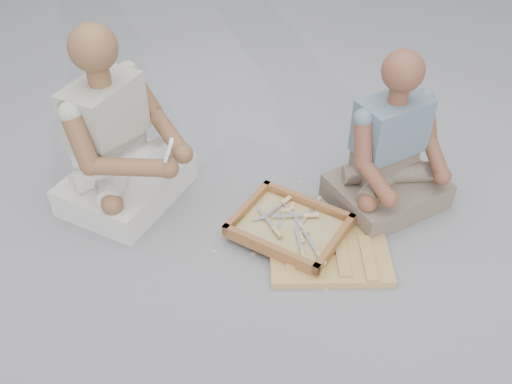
% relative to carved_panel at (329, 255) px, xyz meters
% --- Properties ---
extents(ground, '(60.00, 60.00, 0.00)m').
position_rel_carved_panel_xyz_m(ground, '(-0.34, -0.13, -0.02)').
color(ground, gray).
rests_on(ground, ground).
extents(carved_panel, '(0.60, 0.46, 0.04)m').
position_rel_carved_panel_xyz_m(carved_panel, '(0.00, 0.00, 0.00)').
color(carved_panel, '#AD8743').
rests_on(carved_panel, ground).
extents(tool_tray, '(0.58, 0.52, 0.06)m').
position_rel_carved_panel_xyz_m(tool_tray, '(-0.20, 0.10, 0.04)').
color(tool_tray, brown).
rests_on(tool_tray, carved_panel).
extents(chisel_0, '(0.19, 0.15, 0.02)m').
position_rel_carved_panel_xyz_m(chisel_0, '(-0.25, 0.19, 0.05)').
color(chisel_0, silver).
rests_on(chisel_0, tool_tray).
extents(chisel_1, '(0.10, 0.21, 0.02)m').
position_rel_carved_panel_xyz_m(chisel_1, '(-0.14, 0.06, 0.04)').
color(chisel_1, silver).
rests_on(chisel_1, tool_tray).
extents(chisel_2, '(0.15, 0.18, 0.02)m').
position_rel_carved_panel_xyz_m(chisel_2, '(-0.15, 0.11, 0.05)').
color(chisel_2, silver).
rests_on(chisel_2, tool_tray).
extents(chisel_3, '(0.08, 0.22, 0.02)m').
position_rel_carved_panel_xyz_m(chisel_3, '(-0.10, 0.27, 0.05)').
color(chisel_3, silver).
rests_on(chisel_3, tool_tray).
extents(chisel_4, '(0.22, 0.07, 0.02)m').
position_rel_carved_panel_xyz_m(chisel_4, '(-0.13, 0.18, 0.06)').
color(chisel_4, silver).
rests_on(chisel_4, tool_tray).
extents(chisel_5, '(0.16, 0.18, 0.02)m').
position_rel_carved_panel_xyz_m(chisel_5, '(-0.26, 0.05, 0.06)').
color(chisel_5, silver).
rests_on(chisel_5, tool_tray).
extents(chisel_6, '(0.09, 0.21, 0.02)m').
position_rel_carved_panel_xyz_m(chisel_6, '(-0.11, -0.07, 0.06)').
color(chisel_6, silver).
rests_on(chisel_6, tool_tray).
extents(chisel_7, '(0.12, 0.20, 0.02)m').
position_rel_carved_panel_xyz_m(chisel_7, '(-0.25, 0.25, 0.06)').
color(chisel_7, silver).
rests_on(chisel_7, tool_tray).
extents(chisel_8, '(0.14, 0.19, 0.02)m').
position_rel_carved_panel_xyz_m(chisel_8, '(-0.04, -0.06, 0.06)').
color(chisel_8, silver).
rests_on(chisel_8, tool_tray).
extents(chisel_9, '(0.08, 0.22, 0.02)m').
position_rel_carved_panel_xyz_m(chisel_9, '(-0.22, 0.20, 0.04)').
color(chisel_9, silver).
rests_on(chisel_9, tool_tray).
extents(wood_chip_0, '(0.02, 0.02, 0.00)m').
position_rel_carved_panel_xyz_m(wood_chip_0, '(-0.51, -0.07, -0.02)').
color(wood_chip_0, tan).
rests_on(wood_chip_0, ground).
extents(wood_chip_1, '(0.02, 0.02, 0.00)m').
position_rel_carved_panel_xyz_m(wood_chip_1, '(-0.38, 0.44, -0.02)').
color(wood_chip_1, tan).
rests_on(wood_chip_1, ground).
extents(wood_chip_2, '(0.02, 0.02, 0.00)m').
position_rel_carved_panel_xyz_m(wood_chip_2, '(-0.22, 0.04, -0.02)').
color(wood_chip_2, tan).
rests_on(wood_chip_2, ground).
extents(wood_chip_3, '(0.02, 0.02, 0.00)m').
position_rel_carved_panel_xyz_m(wood_chip_3, '(-0.50, 0.03, -0.02)').
color(wood_chip_3, tan).
rests_on(wood_chip_3, ground).
extents(wood_chip_4, '(0.02, 0.02, 0.00)m').
position_rel_carved_panel_xyz_m(wood_chip_4, '(-0.29, 0.11, -0.02)').
color(wood_chip_4, tan).
rests_on(wood_chip_4, ground).
extents(wood_chip_5, '(0.02, 0.02, 0.00)m').
position_rel_carved_panel_xyz_m(wood_chip_5, '(-0.34, -0.05, -0.02)').
color(wood_chip_5, tan).
rests_on(wood_chip_5, ground).
extents(wood_chip_6, '(0.02, 0.02, 0.00)m').
position_rel_carved_panel_xyz_m(wood_chip_6, '(-0.21, 0.49, -0.02)').
color(wood_chip_6, tan).
rests_on(wood_chip_6, ground).
extents(wood_chip_7, '(0.02, 0.02, 0.00)m').
position_rel_carved_panel_xyz_m(wood_chip_7, '(0.01, -0.19, -0.02)').
color(wood_chip_7, tan).
rests_on(wood_chip_7, ground).
extents(wood_chip_8, '(0.02, 0.02, 0.00)m').
position_rel_carved_panel_xyz_m(wood_chip_8, '(0.14, -0.10, -0.02)').
color(wood_chip_8, tan).
rests_on(wood_chip_8, ground).
extents(wood_chip_9, '(0.02, 0.02, 0.00)m').
position_rel_carved_panel_xyz_m(wood_chip_9, '(-0.14, 0.19, -0.02)').
color(wood_chip_9, tan).
rests_on(wood_chip_9, ground).
extents(wood_chip_10, '(0.02, 0.02, 0.00)m').
position_rel_carved_panel_xyz_m(wood_chip_10, '(0.11, -0.02, -0.02)').
color(wood_chip_10, tan).
rests_on(wood_chip_10, ground).
extents(craftsman, '(0.66, 0.67, 0.90)m').
position_rel_carved_panel_xyz_m(craftsman, '(-1.04, 0.21, 0.29)').
color(craftsman, silver).
rests_on(craftsman, ground).
extents(companion, '(0.65, 0.64, 0.80)m').
position_rel_carved_panel_xyz_m(companion, '(0.21, 0.45, 0.25)').
color(companion, '#736953').
rests_on(companion, ground).
extents(mobile_phone, '(0.06, 0.05, 0.10)m').
position_rel_carved_panel_xyz_m(mobile_phone, '(-0.74, 0.07, 0.41)').
color(mobile_phone, white).
rests_on(mobile_phone, craftsman).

